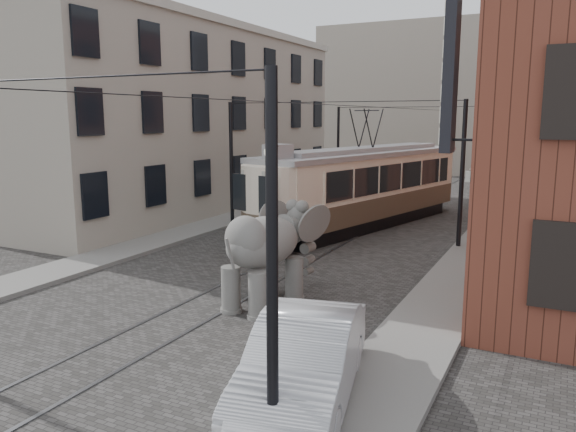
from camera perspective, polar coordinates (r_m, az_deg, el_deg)
The scene contains 10 objects.
ground at distance 19.82m, azimuth -1.19°, elevation -5.46°, with size 120.00×120.00×0.00m, color #43403E.
tram_rails at distance 19.82m, azimuth -1.19°, elevation -5.43°, with size 1.54×80.00×0.02m, color slate, non-canonical shape.
sidewalk_right at distance 17.93m, azimuth 16.19°, elevation -7.32°, with size 2.00×60.00×0.15m, color slate.
sidewalk_left at distance 23.46m, azimuth -15.41°, elevation -3.19°, with size 2.00×60.00×0.15m, color slate.
stucco_building at distance 33.46m, azimuth -10.08°, elevation 9.40°, with size 7.00×24.00×10.00m, color gray.
distant_block at distance 57.61m, azimuth 18.02°, elevation 11.28°, with size 28.00×10.00×14.00m, color gray.
catenary at distance 23.83m, azimuth 3.98°, elevation 4.49°, with size 11.00×30.20×6.00m, color black, non-canonical shape.
tram at distance 27.32m, azimuth 7.88°, elevation 4.78°, with size 2.95×14.28×5.67m, color beige, non-canonical shape.
elephant at distance 15.75m, azimuth -2.53°, elevation -4.19°, with size 2.57×4.67×2.86m, color #605D58, non-canonical shape.
parked_car at distance 10.72m, azimuth 1.61°, elevation -14.60°, with size 1.79×5.08×1.67m, color #B3B3B8.
Camera 1 is at (8.90, -16.90, 5.31)m, focal length 34.85 mm.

